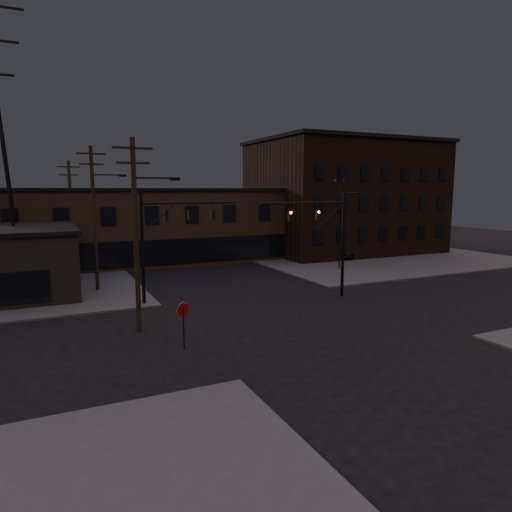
{
  "coord_description": "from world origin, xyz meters",
  "views": [
    {
      "loc": [
        -14.22,
        -23.97,
        8.16
      ],
      "look_at": [
        -0.69,
        4.87,
        3.5
      ],
      "focal_mm": 32.0,
      "sensor_mm": 36.0,
      "label": 1
    }
  ],
  "objects_px": {
    "parked_car_lot_a": "(352,252)",
    "parked_car_lot_b": "(363,250)",
    "car_crossing": "(160,258)",
    "traffic_signal_near": "(331,233)",
    "traffic_signal_far": "(160,234)",
    "stop_sign": "(183,315)"
  },
  "relations": [
    {
      "from": "parked_car_lot_a",
      "to": "parked_car_lot_b",
      "type": "xyz_separation_m",
      "value": [
        2.35,
        1.04,
        -0.08
      ]
    },
    {
      "from": "parked_car_lot_a",
      "to": "car_crossing",
      "type": "relative_size",
      "value": 1.06
    },
    {
      "from": "parked_car_lot_b",
      "to": "car_crossing",
      "type": "relative_size",
      "value": 1.12
    },
    {
      "from": "traffic_signal_near",
      "to": "parked_car_lot_b",
      "type": "relative_size",
      "value": 1.62
    },
    {
      "from": "traffic_signal_far",
      "to": "car_crossing",
      "type": "height_order",
      "value": "traffic_signal_far"
    },
    {
      "from": "traffic_signal_far",
      "to": "parked_car_lot_b",
      "type": "relative_size",
      "value": 1.62
    },
    {
      "from": "parked_car_lot_b",
      "to": "traffic_signal_near",
      "type": "bearing_deg",
      "value": 120.31
    },
    {
      "from": "parked_car_lot_b",
      "to": "car_crossing",
      "type": "height_order",
      "value": "parked_car_lot_b"
    },
    {
      "from": "traffic_signal_near",
      "to": "parked_car_lot_b",
      "type": "distance_m",
      "value": 22.25
    },
    {
      "from": "traffic_signal_far",
      "to": "parked_car_lot_b",
      "type": "height_order",
      "value": "traffic_signal_far"
    },
    {
      "from": "traffic_signal_far",
      "to": "car_crossing",
      "type": "relative_size",
      "value": 1.82
    },
    {
      "from": "traffic_signal_near",
      "to": "stop_sign",
      "type": "bearing_deg",
      "value": -154.1
    },
    {
      "from": "traffic_signal_near",
      "to": "stop_sign",
      "type": "relative_size",
      "value": 3.23
    },
    {
      "from": "traffic_signal_far",
      "to": "parked_car_lot_b",
      "type": "xyz_separation_m",
      "value": [
        27.45,
        12.05,
        -4.15
      ]
    },
    {
      "from": "traffic_signal_far",
      "to": "stop_sign",
      "type": "height_order",
      "value": "traffic_signal_far"
    },
    {
      "from": "parked_car_lot_b",
      "to": "car_crossing",
      "type": "distance_m",
      "value": 24.11
    },
    {
      "from": "traffic_signal_far",
      "to": "stop_sign",
      "type": "bearing_deg",
      "value": -97.32
    },
    {
      "from": "stop_sign",
      "to": "traffic_signal_far",
      "type": "bearing_deg",
      "value": 82.68
    },
    {
      "from": "stop_sign",
      "to": "parked_car_lot_a",
      "type": "xyz_separation_m",
      "value": [
        26.39,
        21.0,
        -0.9
      ]
    },
    {
      "from": "car_crossing",
      "to": "traffic_signal_near",
      "type": "bearing_deg",
      "value": -77.09
    },
    {
      "from": "stop_sign",
      "to": "parked_car_lot_a",
      "type": "relative_size",
      "value": 0.53
    },
    {
      "from": "traffic_signal_near",
      "to": "parked_car_lot_a",
      "type": "distance_m",
      "value": 19.91
    }
  ]
}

